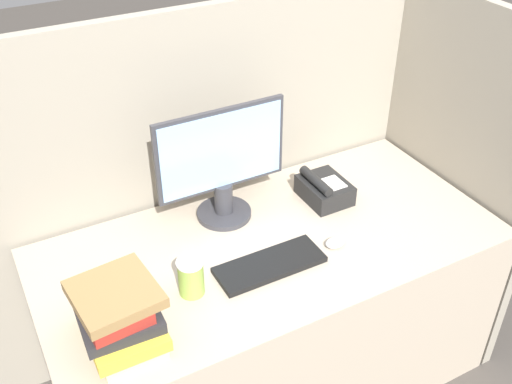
% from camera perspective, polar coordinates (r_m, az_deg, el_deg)
% --- Properties ---
extents(cubicle_panel_rear, '(2.04, 0.04, 1.45)m').
position_cam_1_polar(cubicle_panel_rear, '(2.43, -3.57, 0.98)').
color(cubicle_panel_rear, gray).
rests_on(cubicle_panel_rear, ground_plane).
extents(cubicle_panel_right, '(0.04, 0.84, 1.45)m').
position_cam_1_polar(cubicle_panel_right, '(2.59, 17.77, 1.61)').
color(cubicle_panel_right, gray).
rests_on(cubicle_panel_right, ground_plane).
extents(desk, '(1.64, 0.78, 0.72)m').
position_cam_1_polar(desk, '(2.37, 1.29, -11.52)').
color(desk, tan).
rests_on(desk, ground_plane).
extents(monitor, '(0.49, 0.20, 0.44)m').
position_cam_1_polar(monitor, '(2.13, -3.25, 2.41)').
color(monitor, '#333338').
rests_on(monitor, desk).
extents(keyboard, '(0.37, 0.14, 0.02)m').
position_cam_1_polar(keyboard, '(2.02, 1.32, -6.93)').
color(keyboard, black).
rests_on(keyboard, desk).
extents(mouse, '(0.07, 0.05, 0.03)m').
position_cam_1_polar(mouse, '(2.11, 7.54, -4.81)').
color(mouse, silver).
rests_on(mouse, desk).
extents(coffee_cup, '(0.09, 0.09, 0.13)m').
position_cam_1_polar(coffee_cup, '(1.90, -6.21, -8.05)').
color(coffee_cup, '#8CB247').
rests_on(coffee_cup, desk).
extents(book_stack, '(0.25, 0.29, 0.18)m').
position_cam_1_polar(book_stack, '(1.79, -13.05, -11.31)').
color(book_stack, '#C6B78C').
rests_on(book_stack, desk).
extents(desk_telephone, '(0.16, 0.20, 0.11)m').
position_cam_1_polar(desk_telephone, '(2.32, 6.49, 0.26)').
color(desk_telephone, black).
rests_on(desk_telephone, desk).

